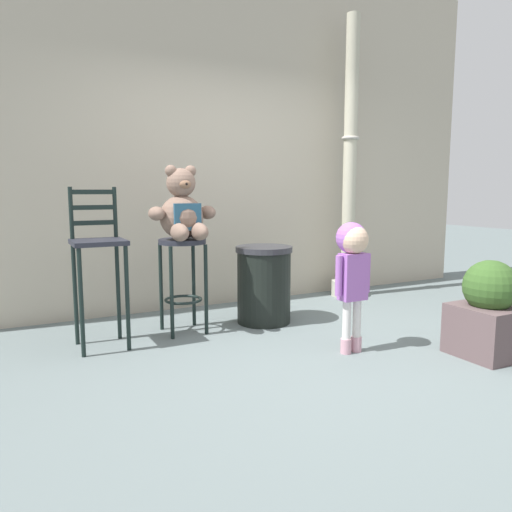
{
  "coord_description": "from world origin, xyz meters",
  "views": [
    {
      "loc": [
        -2.0,
        -2.79,
        1.2
      ],
      "look_at": [
        -0.23,
        0.61,
        0.68
      ],
      "focal_mm": 33.85,
      "sensor_mm": 36.0,
      "label": 1
    }
  ],
  "objects_px": {
    "child_walking": "(353,259)",
    "trash_bin": "(264,284)",
    "planter_with_shrub": "(489,312)",
    "bar_stool_with_teddy": "(183,266)",
    "bar_chair_empty": "(98,254)",
    "teddy_bear": "(183,212)",
    "lamppost": "(349,187)"
  },
  "relations": [
    {
      "from": "child_walking",
      "to": "bar_stool_with_teddy",
      "type": "bearing_deg",
      "value": 84.96
    },
    {
      "from": "teddy_bear",
      "to": "lamppost",
      "type": "relative_size",
      "value": 0.2
    },
    {
      "from": "teddy_bear",
      "to": "trash_bin",
      "type": "bearing_deg",
      "value": -1.77
    },
    {
      "from": "bar_stool_with_teddy",
      "to": "planter_with_shrub",
      "type": "relative_size",
      "value": 1.13
    },
    {
      "from": "teddy_bear",
      "to": "bar_chair_empty",
      "type": "bearing_deg",
      "value": -175.94
    },
    {
      "from": "teddy_bear",
      "to": "child_walking",
      "type": "bearing_deg",
      "value": -48.46
    },
    {
      "from": "trash_bin",
      "to": "planter_with_shrub",
      "type": "bearing_deg",
      "value": -56.64
    },
    {
      "from": "lamppost",
      "to": "bar_chair_empty",
      "type": "xyz_separation_m",
      "value": [
        -2.82,
        -0.57,
        -0.52
      ]
    },
    {
      "from": "teddy_bear",
      "to": "planter_with_shrub",
      "type": "bearing_deg",
      "value": -41.58
    },
    {
      "from": "child_walking",
      "to": "lamppost",
      "type": "bearing_deg",
      "value": 6.93
    },
    {
      "from": "bar_chair_empty",
      "to": "lamppost",
      "type": "bearing_deg",
      "value": 11.5
    },
    {
      "from": "planter_with_shrub",
      "to": "child_walking",
      "type": "bearing_deg",
      "value": 148.24
    },
    {
      "from": "child_walking",
      "to": "planter_with_shrub",
      "type": "distance_m",
      "value": 1.06
    },
    {
      "from": "trash_bin",
      "to": "bar_chair_empty",
      "type": "distance_m",
      "value": 1.49
    },
    {
      "from": "bar_stool_with_teddy",
      "to": "bar_chair_empty",
      "type": "bearing_deg",
      "value": -173.61
    },
    {
      "from": "teddy_bear",
      "to": "planter_with_shrub",
      "type": "distance_m",
      "value": 2.47
    },
    {
      "from": "child_walking",
      "to": "planter_with_shrub",
      "type": "height_order",
      "value": "child_walking"
    },
    {
      "from": "bar_stool_with_teddy",
      "to": "lamppost",
      "type": "relative_size",
      "value": 0.26
    },
    {
      "from": "child_walking",
      "to": "planter_with_shrub",
      "type": "xyz_separation_m",
      "value": [
        0.84,
        -0.52,
        -0.38
      ]
    },
    {
      "from": "trash_bin",
      "to": "planter_with_shrub",
      "type": "height_order",
      "value": "planter_with_shrub"
    },
    {
      "from": "child_walking",
      "to": "trash_bin",
      "type": "height_order",
      "value": "child_walking"
    },
    {
      "from": "bar_stool_with_teddy",
      "to": "planter_with_shrub",
      "type": "xyz_separation_m",
      "value": [
        1.77,
        -1.6,
        -0.24
      ]
    },
    {
      "from": "teddy_bear",
      "to": "child_walking",
      "type": "relative_size",
      "value": 0.63
    },
    {
      "from": "bar_chair_empty",
      "to": "planter_with_shrub",
      "type": "distance_m",
      "value": 2.92
    },
    {
      "from": "bar_chair_empty",
      "to": "bar_stool_with_teddy",
      "type": "bearing_deg",
      "value": 6.39
    },
    {
      "from": "bar_chair_empty",
      "to": "planter_with_shrub",
      "type": "height_order",
      "value": "bar_chair_empty"
    },
    {
      "from": "teddy_bear",
      "to": "bar_chair_empty",
      "type": "xyz_separation_m",
      "value": [
        -0.69,
        -0.05,
        -0.31
      ]
    },
    {
      "from": "bar_stool_with_teddy",
      "to": "trash_bin",
      "type": "xyz_separation_m",
      "value": [
        0.75,
        -0.05,
        -0.22
      ]
    },
    {
      "from": "teddy_bear",
      "to": "planter_with_shrub",
      "type": "height_order",
      "value": "teddy_bear"
    },
    {
      "from": "bar_stool_with_teddy",
      "to": "bar_chair_empty",
      "type": "distance_m",
      "value": 0.71
    },
    {
      "from": "planter_with_shrub",
      "to": "lamppost",
      "type": "bearing_deg",
      "value": 80.23
    },
    {
      "from": "child_walking",
      "to": "bar_chair_empty",
      "type": "xyz_separation_m",
      "value": [
        -1.63,
        1.0,
        0.01
      ]
    }
  ]
}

